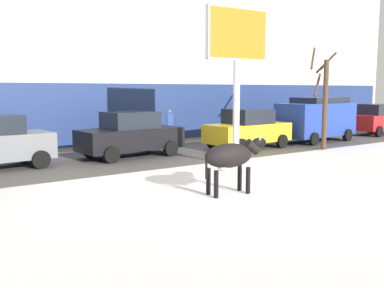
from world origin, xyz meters
TOP-DOWN VIEW (x-y plane):
  - ground_plane at (0.00, 0.00)m, footprint 120.00×120.00m
  - road_strip at (0.00, 8.36)m, footprint 60.00×5.60m
  - building_facade at (0.00, 14.55)m, footprint 44.00×6.10m
  - cow_black at (-0.41, 1.44)m, footprint 1.93×0.76m
  - billboard at (2.55, 4.67)m, footprint 2.53×0.38m
  - car_black_sedan at (0.33, 8.61)m, footprint 4.31×2.21m
  - car_yellow_sedan at (5.95, 7.77)m, footprint 4.31×2.21m
  - car_blue_van at (10.77, 7.77)m, footprint 4.72×2.37m
  - car_red_hatchback at (16.50, 8.02)m, footprint 3.61×2.12m
  - pedestrian_near_billboard at (4.00, 11.53)m, footprint 0.36×0.24m
  - pedestrian_far_left at (2.31, 11.53)m, footprint 0.36×0.24m
  - bare_tree_right_lot at (8.56, 5.60)m, footprint 1.55×1.02m

SIDE VIEW (x-z plane):
  - ground_plane at x=0.00m, z-range 0.00..0.00m
  - road_strip at x=0.00m, z-range 0.00..0.01m
  - pedestrian_near_billboard at x=4.00m, z-range 0.01..1.74m
  - pedestrian_far_left at x=2.31m, z-range 0.01..1.74m
  - car_black_sedan at x=0.33m, z-range -0.01..1.83m
  - car_yellow_sedan at x=5.95m, z-range -0.01..1.83m
  - car_red_hatchback at x=16.50m, z-range 0.00..1.86m
  - cow_black at x=-0.41m, z-range 0.22..1.76m
  - car_blue_van at x=10.77m, z-range 0.08..2.40m
  - bare_tree_right_lot at x=8.56m, z-range 0.03..4.69m
  - billboard at x=2.55m, z-range 1.53..7.09m
  - building_facade at x=0.00m, z-range -0.02..12.98m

